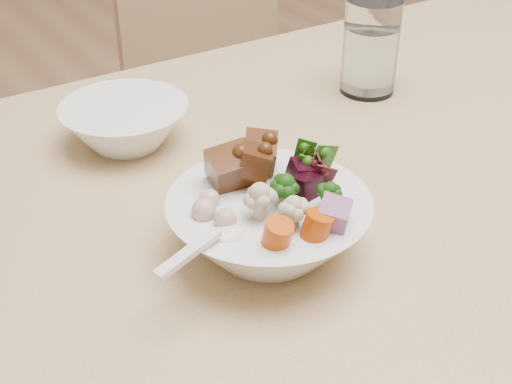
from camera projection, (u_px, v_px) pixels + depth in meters
dining_table at (420, 180)px, 0.97m from camera, size 1.46×0.85×0.68m
chair_far at (225, 110)px, 1.51m from camera, size 0.39×0.39×0.79m
food_bowl at (269, 220)px, 0.72m from camera, size 0.21×0.21×0.11m
soup_spoon at (218, 239)px, 0.65m from camera, size 0.10×0.04×0.02m
water_glass at (370, 50)px, 1.02m from camera, size 0.08×0.08×0.14m
side_bowl at (125, 125)px, 0.90m from camera, size 0.16×0.16×0.05m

